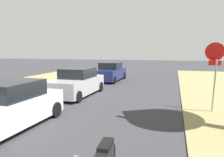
{
  "coord_description": "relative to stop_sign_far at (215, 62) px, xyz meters",
  "views": [
    {
      "loc": [
        3.2,
        0.44,
        2.62
      ],
      "look_at": [
        0.21,
        11.16,
        1.21
      ],
      "focal_mm": 36.01,
      "sensor_mm": 36.0,
      "label": 1
    }
  ],
  "objects": [
    {
      "name": "parked_sedan_white",
      "position": [
        -6.95,
        -3.95,
        -1.43
      ],
      "size": [
        2.02,
        4.44,
        1.57
      ],
      "color": "white",
      "rests_on": "ground"
    },
    {
      "name": "parked_sedan_navy",
      "position": [
        -6.93,
        8.47,
        -1.43
      ],
      "size": [
        2.02,
        4.44,
        1.57
      ],
      "color": "navy",
      "rests_on": "ground"
    },
    {
      "name": "parked_sedan_silver",
      "position": [
        -7.03,
        1.85,
        -1.43
      ],
      "size": [
        2.02,
        4.44,
        1.57
      ],
      "color": "#BCBCC1",
      "rests_on": "ground"
    },
    {
      "name": "stop_sign_far",
      "position": [
        0.0,
        0.0,
        0.0
      ],
      "size": [
        0.82,
        0.71,
        2.92
      ],
      "color": "#9EA0A5",
      "rests_on": "grass_verge_right"
    }
  ]
}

